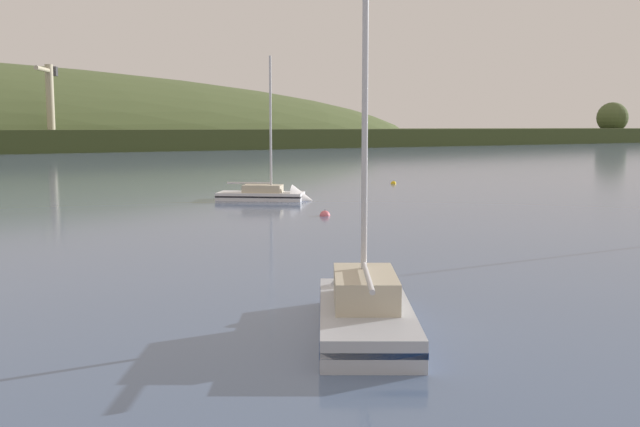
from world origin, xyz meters
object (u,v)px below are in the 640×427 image
sailboat_midwater_white (272,198)px  mooring_buoy_foreground (393,184)px  sailboat_far_left (364,316)px  dockside_crane (50,110)px  mooring_buoy_off_fishing_boat (325,216)px

sailboat_midwater_white → mooring_buoy_foreground: (19.93, 8.60, -0.15)m
sailboat_far_left → mooring_buoy_foreground: (36.91, 44.93, -0.30)m
dockside_crane → mooring_buoy_foreground: size_ratio=31.13×
mooring_buoy_foreground → sailboat_far_left: bearing=-129.4°
dockside_crane → sailboat_midwater_white: size_ratio=1.61×
dockside_crane → sailboat_far_left: 178.27m
sailboat_far_left → mooring_buoy_off_fishing_boat: size_ratio=17.21×
sailboat_far_left → mooring_buoy_foreground: bearing=-6.4°
sailboat_far_left → mooring_buoy_foreground: size_ratio=20.53×
dockside_crane → mooring_buoy_off_fishing_boat: (-16.19, -150.66, -10.37)m
sailboat_midwater_white → sailboat_far_left: size_ratio=0.94×
mooring_buoy_foreground → mooring_buoy_off_fishing_boat: size_ratio=0.84×
mooring_buoy_off_fishing_boat → sailboat_far_left: bearing=-120.8°
sailboat_midwater_white → mooring_buoy_foreground: bearing=63.2°
mooring_buoy_off_fishing_boat → mooring_buoy_foreground: bearing=42.4°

